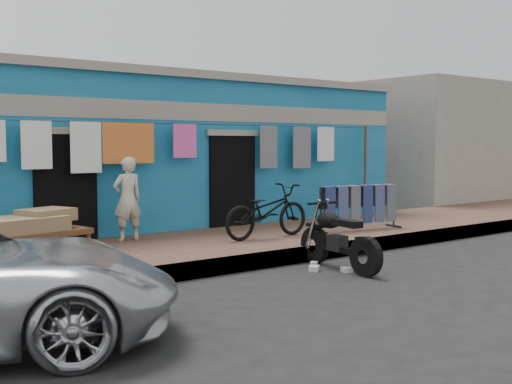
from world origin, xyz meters
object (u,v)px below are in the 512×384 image
at_px(bicycle, 267,205).
at_px(charpoy, 22,236).
at_px(jeans_rack, 359,207).
at_px(motorcycle, 339,237).
at_px(seated_person, 127,199).

xyz_separation_m(bicycle, charpoy, (-4.12, 0.55, -0.25)).
distance_m(bicycle, jeans_rack, 2.15).
bearing_deg(bicycle, jeans_rack, -96.83).
height_order(charpoy, jeans_rack, jeans_rack).
height_order(motorcycle, charpoy, motorcycle).
bearing_deg(charpoy, motorcycle, -32.00).
distance_m(bicycle, motorcycle, 1.97).
distance_m(bicycle, charpoy, 4.16).
distance_m(seated_person, motorcycle, 3.77).
relative_size(bicycle, motorcycle, 1.12).
height_order(seated_person, charpoy, seated_person).
bearing_deg(bicycle, seated_person, 58.15).
bearing_deg(charpoy, seated_person, 18.95).
height_order(seated_person, motorcycle, seated_person).
xyz_separation_m(seated_person, jeans_rack, (4.22, -1.46, -0.28)).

